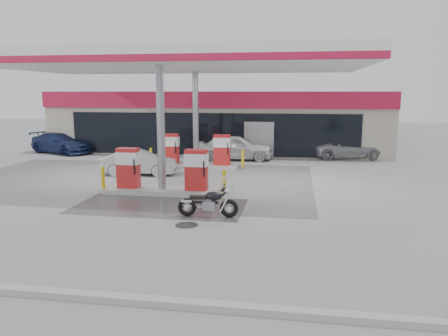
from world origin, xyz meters
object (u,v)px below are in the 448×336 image
at_px(parked_motorcycle, 209,203).
at_px(parked_car_left, 61,143).
at_px(hatchback_silver, 139,163).
at_px(attendant, 175,148).
at_px(parked_car_right, 349,149).
at_px(pump_island_near, 162,176).
at_px(sedan_white, 235,147).
at_px(pump_island_far, 196,154).

distance_m(parked_motorcycle, parked_car_left, 18.03).
distance_m(hatchback_silver, parked_car_left, 10.03).
relative_size(attendant, parked_car_right, 0.40).
bearing_deg(pump_island_near, parked_car_left, 135.00).
distance_m(pump_island_near, parked_car_right, 13.57).
distance_m(sedan_white, attendant, 3.52).
height_order(sedan_white, hatchback_silver, sedan_white).
bearing_deg(hatchback_silver, attendant, -14.35).
distance_m(attendant, hatchback_silver, 4.14).
relative_size(pump_island_far, sedan_white, 1.16).
relative_size(pump_island_near, parked_car_left, 1.11).
height_order(hatchback_silver, parked_car_right, hatchback_silver).
bearing_deg(attendant, parked_car_left, 88.66).
bearing_deg(parked_motorcycle, pump_island_far, 102.71).
distance_m(pump_island_near, sedan_white, 9.14).
xyz_separation_m(pump_island_near, parked_car_left, (-10.00, 10.00, -0.04)).
height_order(parked_car_left, parked_car_right, parked_car_left).
height_order(hatchback_silver, parked_car_left, parked_car_left).
bearing_deg(pump_island_near, parked_motorcycle, -50.19).
bearing_deg(parked_car_right, pump_island_far, 110.53).
bearing_deg(parked_car_left, attendant, -82.54).
distance_m(pump_island_far, hatchback_silver, 3.31).
relative_size(sedan_white, parked_car_left, 0.95).
xyz_separation_m(pump_island_far, parked_car_right, (8.38, 4.67, -0.13)).
relative_size(pump_island_far, hatchback_silver, 1.43).
distance_m(parked_motorcycle, attendant, 11.43).
relative_size(pump_island_near, parked_car_right, 1.23).
height_order(parked_motorcycle, attendant, attendant).
bearing_deg(sedan_white, pump_island_near, 163.25).
height_order(parked_motorcycle, sedan_white, sedan_white).
relative_size(sedan_white, hatchback_silver, 1.23).
bearing_deg(parked_motorcycle, attendant, 108.18).
bearing_deg(parked_car_left, pump_island_far, -88.89).
relative_size(sedan_white, parked_car_right, 1.06).
xyz_separation_m(parked_motorcycle, hatchback_silver, (-4.77, 6.59, 0.14)).
bearing_deg(pump_island_far, parked_car_right, 29.14).
bearing_deg(parked_car_left, sedan_white, -72.05).
bearing_deg(pump_island_far, pump_island_near, -90.00).
xyz_separation_m(pump_island_far, hatchback_silver, (-2.28, -2.40, -0.12)).
bearing_deg(pump_island_near, parked_car_right, 51.85).
xyz_separation_m(pump_island_near, parked_car_right, (8.38, 10.67, -0.13)).
xyz_separation_m(sedan_white, hatchback_silver, (-3.95, -5.39, -0.16)).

